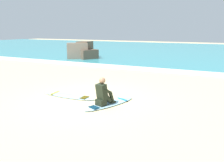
% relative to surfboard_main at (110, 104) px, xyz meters
% --- Properties ---
extents(ground_plane, '(80.00, 80.00, 0.00)m').
position_rel_surfboard_main_xyz_m(ground_plane, '(-0.97, 0.23, -0.04)').
color(ground_plane, beige).
extents(sea, '(80.00, 28.00, 0.10)m').
position_rel_surfboard_main_xyz_m(sea, '(-0.97, 20.91, 0.01)').
color(sea, teal).
rests_on(sea, ground).
extents(breaking_foam, '(80.00, 0.90, 0.11)m').
position_rel_surfboard_main_xyz_m(breaking_foam, '(-0.97, 7.21, 0.02)').
color(breaking_foam, white).
rests_on(breaking_foam, ground).
extents(surfboard_main, '(1.29, 2.23, 0.08)m').
position_rel_surfboard_main_xyz_m(surfboard_main, '(0.00, 0.00, 0.00)').
color(surfboard_main, '#9ED1E5').
rests_on(surfboard_main, ground).
extents(surfer_seated, '(0.53, 0.77, 0.95)m').
position_rel_surfboard_main_xyz_m(surfer_seated, '(-0.11, -0.25, 0.40)').
color(surfer_seated, black).
rests_on(surfer_seated, surfboard_main).
extents(surfboard_spare_near, '(2.36, 0.57, 0.08)m').
position_rel_surfboard_main_xyz_m(surfboard_spare_near, '(-1.88, 0.18, -0.00)').
color(surfboard_spare_near, '#9ED1E5').
rests_on(surfboard_spare_near, ground).
extents(rock_outcrop_distant, '(2.65, 2.33, 1.51)m').
position_rel_surfboard_main_xyz_m(rock_outcrop_distant, '(-7.41, 9.87, 0.63)').
color(rock_outcrop_distant, brown).
rests_on(rock_outcrop_distant, ground).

